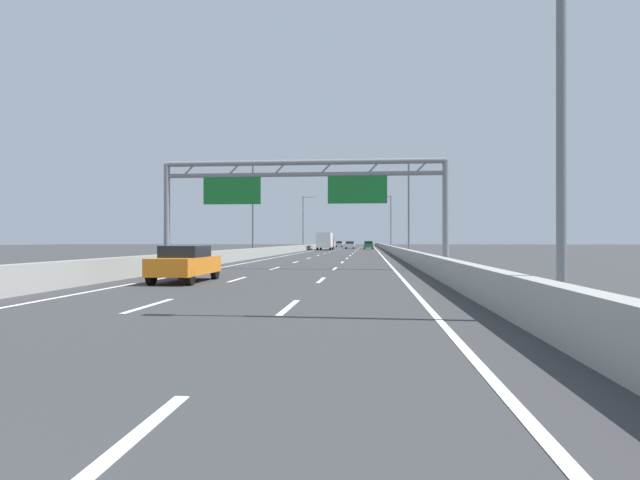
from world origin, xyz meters
name	(u,v)px	position (x,y,z in m)	size (l,w,h in m)	color
ground_plane	(349,249)	(0.00, 100.00, 0.00)	(260.00, 260.00, 0.00)	#38383A
lane_dash_left_1	(149,306)	(-1.80, 12.50, 0.01)	(0.16, 3.00, 0.01)	white
lane_dash_left_2	(237,279)	(-1.80, 21.50, 0.01)	(0.16, 3.00, 0.01)	white
lane_dash_left_3	(275,268)	(-1.80, 30.50, 0.01)	(0.16, 3.00, 0.01)	white
lane_dash_left_4	(295,262)	(-1.80, 39.50, 0.01)	(0.16, 3.00, 0.01)	white
lane_dash_left_5	(309,258)	(-1.80, 48.50, 0.01)	(0.16, 3.00, 0.01)	white
lane_dash_left_6	(318,255)	(-1.80, 57.50, 0.01)	(0.16, 3.00, 0.01)	white
lane_dash_left_7	(325,253)	(-1.80, 66.50, 0.01)	(0.16, 3.00, 0.01)	white
lane_dash_left_8	(330,252)	(-1.80, 75.50, 0.01)	(0.16, 3.00, 0.01)	white
lane_dash_left_9	(334,251)	(-1.80, 84.50, 0.01)	(0.16, 3.00, 0.01)	white
lane_dash_left_10	(337,250)	(-1.80, 93.50, 0.01)	(0.16, 3.00, 0.01)	white
lane_dash_left_11	(340,249)	(-1.80, 102.50, 0.01)	(0.16, 3.00, 0.01)	white
lane_dash_left_12	(342,248)	(-1.80, 111.50, 0.01)	(0.16, 3.00, 0.01)	white
lane_dash_left_13	(344,248)	(-1.80, 120.50, 0.01)	(0.16, 3.00, 0.01)	white
lane_dash_left_14	(346,247)	(-1.80, 129.50, 0.01)	(0.16, 3.00, 0.01)	white
lane_dash_left_15	(347,247)	(-1.80, 138.50, 0.01)	(0.16, 3.00, 0.01)	white
lane_dash_left_16	(348,246)	(-1.80, 147.50, 0.01)	(0.16, 3.00, 0.01)	white
lane_dash_left_17	(350,246)	(-1.80, 156.50, 0.01)	(0.16, 3.00, 0.01)	white
lane_dash_right_0	(114,453)	(1.80, 3.50, 0.01)	(0.16, 3.00, 0.01)	white
lane_dash_right_1	(289,307)	(1.80, 12.50, 0.01)	(0.16, 3.00, 0.01)	white
lane_dash_right_2	(321,280)	(1.80, 21.50, 0.01)	(0.16, 3.00, 0.01)	white
lane_dash_right_3	(335,269)	(1.80, 30.50, 0.01)	(0.16, 3.00, 0.01)	white
lane_dash_right_4	(342,262)	(1.80, 39.50, 0.01)	(0.16, 3.00, 0.01)	white
lane_dash_right_5	(347,258)	(1.80, 48.50, 0.01)	(0.16, 3.00, 0.01)	white
lane_dash_right_6	(350,256)	(1.80, 57.50, 0.01)	(0.16, 3.00, 0.01)	white
lane_dash_right_7	(353,254)	(1.80, 66.50, 0.01)	(0.16, 3.00, 0.01)	white
lane_dash_right_8	(355,252)	(1.80, 75.50, 0.01)	(0.16, 3.00, 0.01)	white
lane_dash_right_9	(356,251)	(1.80, 84.50, 0.01)	(0.16, 3.00, 0.01)	white
lane_dash_right_10	(357,250)	(1.80, 93.50, 0.01)	(0.16, 3.00, 0.01)	white
lane_dash_right_11	(358,249)	(1.80, 102.50, 0.01)	(0.16, 3.00, 0.01)	white
lane_dash_right_12	(359,248)	(1.80, 111.50, 0.01)	(0.16, 3.00, 0.01)	white
lane_dash_right_13	(360,248)	(1.80, 120.50, 0.01)	(0.16, 3.00, 0.01)	white
lane_dash_right_14	(360,247)	(1.80, 129.50, 0.01)	(0.16, 3.00, 0.01)	white
lane_dash_right_15	(361,247)	(1.80, 138.50, 0.01)	(0.16, 3.00, 0.01)	white
lane_dash_right_16	(361,246)	(1.80, 147.50, 0.01)	(0.16, 3.00, 0.01)	white
lane_dash_right_17	(362,246)	(1.80, 156.50, 0.01)	(0.16, 3.00, 0.01)	white
edge_line_left	(315,250)	(-5.25, 88.00, 0.01)	(0.16, 176.00, 0.01)	white
edge_line_right	(377,250)	(5.25, 88.00, 0.01)	(0.16, 176.00, 0.01)	white
barrier_left	(318,246)	(-6.90, 110.00, 0.47)	(0.45, 220.00, 0.95)	#9E9E99
barrier_right	(383,246)	(6.90, 110.00, 0.47)	(0.45, 220.00, 0.95)	#9E9E99
sign_gantry	(301,186)	(-0.12, 29.71, 4.83)	(16.63, 0.36, 6.36)	gray
streetlamp_right_near	(549,58)	(7.47, 10.66, 5.40)	(2.58, 0.28, 9.50)	slate
streetlamp_left_mid	(255,203)	(-7.47, 51.06, 5.40)	(2.58, 0.28, 9.50)	slate
streetlamp_right_mid	(406,202)	(7.47, 51.06, 5.40)	(2.58, 0.28, 9.50)	slate
streetlamp_left_far	(304,219)	(-7.47, 91.45, 5.40)	(2.58, 0.28, 9.50)	slate
streetlamp_right_far	(390,219)	(7.47, 91.45, 5.40)	(2.58, 0.28, 9.50)	slate
silver_car	(339,244)	(-3.79, 136.44, 0.75)	(1.72, 4.35, 1.50)	#A8ADB2
orange_car	(185,263)	(-3.57, 20.10, 0.76)	(1.71, 4.31, 1.46)	orange
green_car	(368,245)	(3.82, 101.98, 0.78)	(1.78, 4.35, 1.55)	#1E7A38
white_car	(350,245)	(0.03, 106.37, 0.77)	(1.79, 4.53, 1.52)	silver
box_truck	(325,241)	(-3.84, 92.00, 1.66)	(2.50, 8.72, 3.03)	#B21E19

